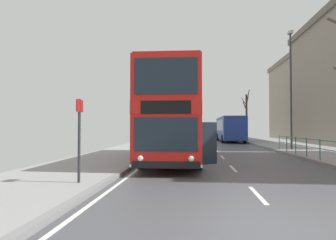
{
  "coord_description": "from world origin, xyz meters",
  "views": [
    {
      "loc": [
        -1.6,
        -5.05,
        1.73
      ],
      "look_at": [
        -2.95,
        9.36,
        2.12
      ],
      "focal_mm": 30.89,
      "sensor_mm": 36.0,
      "label": 1
    }
  ],
  "objects_px": {
    "background_bus_far_lane": "(230,128)",
    "double_decker_bus_main": "(173,116)",
    "bus_stop_sign_near": "(79,130)",
    "street_lamp_far_side": "(291,82)",
    "background_building_00": "(313,99)",
    "bare_tree_far_01": "(246,114)"
  },
  "relations": [
    {
      "from": "background_bus_far_lane",
      "to": "double_decker_bus_main",
      "type": "bearing_deg",
      "value": -104.1
    },
    {
      "from": "bus_stop_sign_near",
      "to": "street_lamp_far_side",
      "type": "bearing_deg",
      "value": 53.28
    },
    {
      "from": "bus_stop_sign_near",
      "to": "background_building_00",
      "type": "relative_size",
      "value": 0.16
    },
    {
      "from": "street_lamp_far_side",
      "to": "double_decker_bus_main",
      "type": "bearing_deg",
      "value": -138.66
    },
    {
      "from": "bus_stop_sign_near",
      "to": "background_building_00",
      "type": "height_order",
      "value": "background_building_00"
    },
    {
      "from": "background_building_00",
      "to": "background_bus_far_lane",
      "type": "bearing_deg",
      "value": -144.99
    },
    {
      "from": "background_bus_far_lane",
      "to": "bus_stop_sign_near",
      "type": "bearing_deg",
      "value": -105.11
    },
    {
      "from": "background_bus_far_lane",
      "to": "bus_stop_sign_near",
      "type": "distance_m",
      "value": 29.57
    },
    {
      "from": "bus_stop_sign_near",
      "to": "background_bus_far_lane",
      "type": "bearing_deg",
      "value": 74.89
    },
    {
      "from": "bus_stop_sign_near",
      "to": "street_lamp_far_side",
      "type": "distance_m",
      "value": 17.91
    },
    {
      "from": "street_lamp_far_side",
      "to": "bare_tree_far_01",
      "type": "bearing_deg",
      "value": 88.59
    },
    {
      "from": "background_bus_far_lane",
      "to": "street_lamp_far_side",
      "type": "bearing_deg",
      "value": -79.09
    },
    {
      "from": "street_lamp_far_side",
      "to": "background_building_00",
      "type": "relative_size",
      "value": 0.57
    },
    {
      "from": "background_building_00",
      "to": "street_lamp_far_side",
      "type": "bearing_deg",
      "value": -114.52
    },
    {
      "from": "background_bus_far_lane",
      "to": "bare_tree_far_01",
      "type": "height_order",
      "value": "bare_tree_far_01"
    },
    {
      "from": "background_building_00",
      "to": "bare_tree_far_01",
      "type": "bearing_deg",
      "value": -167.29
    },
    {
      "from": "street_lamp_far_side",
      "to": "background_building_00",
      "type": "distance_m",
      "value": 26.56
    },
    {
      "from": "double_decker_bus_main",
      "to": "bus_stop_sign_near",
      "type": "bearing_deg",
      "value": -108.24
    },
    {
      "from": "double_decker_bus_main",
      "to": "bus_stop_sign_near",
      "type": "height_order",
      "value": "double_decker_bus_main"
    },
    {
      "from": "double_decker_bus_main",
      "to": "bare_tree_far_01",
      "type": "height_order",
      "value": "bare_tree_far_01"
    },
    {
      "from": "bus_stop_sign_near",
      "to": "bare_tree_far_01",
      "type": "relative_size",
      "value": 0.34
    },
    {
      "from": "double_decker_bus_main",
      "to": "background_bus_far_lane",
      "type": "distance_m",
      "value": 22.42
    }
  ]
}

